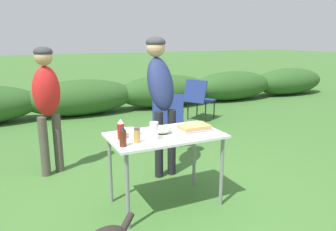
{
  "coord_description": "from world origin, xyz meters",
  "views": [
    {
      "loc": [
        -1.3,
        -2.76,
        1.67
      ],
      "look_at": [
        0.09,
        0.12,
        0.89
      ],
      "focal_mm": 35.0,
      "sensor_mm": 36.0,
      "label": 1
    }
  ],
  "objects_px": {
    "ketchup_bottle": "(121,130)",
    "standing_person_in_navy_coat": "(160,87)",
    "camp_chair_green_behind_table": "(168,116)",
    "plate_stack": "(129,132)",
    "spice_jar": "(137,135)",
    "folding_table": "(165,142)",
    "standing_person_in_gray_fleece": "(47,97)",
    "mixing_bowl": "(161,129)",
    "bbq_sauce_bottle": "(123,137)",
    "paper_cup_stack": "(154,131)",
    "food_tray": "(194,127)",
    "camp_chair_near_hedge": "(199,97)"
  },
  "relations": [
    {
      "from": "paper_cup_stack",
      "to": "standing_person_in_gray_fleece",
      "type": "height_order",
      "value": "standing_person_in_gray_fleece"
    },
    {
      "from": "standing_person_in_gray_fleece",
      "to": "camp_chair_near_hedge",
      "type": "relative_size",
      "value": 1.87
    },
    {
      "from": "paper_cup_stack",
      "to": "spice_jar",
      "type": "distance_m",
      "value": 0.17
    },
    {
      "from": "spice_jar",
      "to": "camp_chair_near_hedge",
      "type": "relative_size",
      "value": 0.17
    },
    {
      "from": "mixing_bowl",
      "to": "food_tray",
      "type": "bearing_deg",
      "value": -8.13
    },
    {
      "from": "mixing_bowl",
      "to": "spice_jar",
      "type": "xyz_separation_m",
      "value": [
        -0.32,
        -0.18,
        0.03
      ]
    },
    {
      "from": "food_tray",
      "to": "camp_chair_near_hedge",
      "type": "relative_size",
      "value": 0.4
    },
    {
      "from": "camp_chair_near_hedge",
      "to": "paper_cup_stack",
      "type": "bearing_deg",
      "value": -68.97
    },
    {
      "from": "paper_cup_stack",
      "to": "standing_person_in_navy_coat",
      "type": "xyz_separation_m",
      "value": [
        0.46,
        0.88,
        0.25
      ]
    },
    {
      "from": "bbq_sauce_bottle",
      "to": "food_tray",
      "type": "bearing_deg",
      "value": 12.44
    },
    {
      "from": "ketchup_bottle",
      "to": "bbq_sauce_bottle",
      "type": "xyz_separation_m",
      "value": [
        -0.05,
        -0.21,
        -0.0
      ]
    },
    {
      "from": "folding_table",
      "to": "camp_chair_near_hedge",
      "type": "distance_m",
      "value": 3.5
    },
    {
      "from": "plate_stack",
      "to": "spice_jar",
      "type": "xyz_separation_m",
      "value": [
        -0.02,
        -0.29,
        0.05
      ]
    },
    {
      "from": "plate_stack",
      "to": "mixing_bowl",
      "type": "distance_m",
      "value": 0.31
    },
    {
      "from": "folding_table",
      "to": "standing_person_in_navy_coat",
      "type": "bearing_deg",
      "value": 68.93
    },
    {
      "from": "folding_table",
      "to": "camp_chair_green_behind_table",
      "type": "bearing_deg",
      "value": 63.62
    },
    {
      "from": "mixing_bowl",
      "to": "camp_chair_green_behind_table",
      "type": "distance_m",
      "value": 1.84
    },
    {
      "from": "standing_person_in_navy_coat",
      "to": "folding_table",
      "type": "bearing_deg",
      "value": -113.28
    },
    {
      "from": "food_tray",
      "to": "standing_person_in_gray_fleece",
      "type": "height_order",
      "value": "standing_person_in_gray_fleece"
    },
    {
      "from": "food_tray",
      "to": "spice_jar",
      "type": "height_order",
      "value": "spice_jar"
    },
    {
      "from": "folding_table",
      "to": "ketchup_bottle",
      "type": "distance_m",
      "value": 0.47
    },
    {
      "from": "standing_person_in_gray_fleece",
      "to": "food_tray",
      "type": "bearing_deg",
      "value": -69.78
    },
    {
      "from": "bbq_sauce_bottle",
      "to": "standing_person_in_navy_coat",
      "type": "relative_size",
      "value": 0.11
    },
    {
      "from": "bbq_sauce_bottle",
      "to": "standing_person_in_gray_fleece",
      "type": "height_order",
      "value": "standing_person_in_gray_fleece"
    },
    {
      "from": "spice_jar",
      "to": "standing_person_in_gray_fleece",
      "type": "xyz_separation_m",
      "value": [
        -0.6,
        1.43,
        0.16
      ]
    },
    {
      "from": "mixing_bowl",
      "to": "paper_cup_stack",
      "type": "distance_m",
      "value": 0.23
    },
    {
      "from": "mixing_bowl",
      "to": "ketchup_bottle",
      "type": "xyz_separation_m",
      "value": [
        -0.42,
        -0.02,
        0.05
      ]
    },
    {
      "from": "food_tray",
      "to": "bbq_sauce_bottle",
      "type": "bearing_deg",
      "value": -167.56
    },
    {
      "from": "bbq_sauce_bottle",
      "to": "standing_person_in_gray_fleece",
      "type": "bearing_deg",
      "value": 107.18
    },
    {
      "from": "plate_stack",
      "to": "standing_person_in_gray_fleece",
      "type": "bearing_deg",
      "value": 118.73
    },
    {
      "from": "camp_chair_near_hedge",
      "to": "spice_jar",
      "type": "bearing_deg",
      "value": -70.91
    },
    {
      "from": "spice_jar",
      "to": "camp_chair_green_behind_table",
      "type": "height_order",
      "value": "spice_jar"
    },
    {
      "from": "folding_table",
      "to": "ketchup_bottle",
      "type": "height_order",
      "value": "ketchup_bottle"
    },
    {
      "from": "paper_cup_stack",
      "to": "camp_chair_green_behind_table",
      "type": "bearing_deg",
      "value": 60.82
    },
    {
      "from": "plate_stack",
      "to": "bbq_sauce_bottle",
      "type": "bearing_deg",
      "value": -116.87
    },
    {
      "from": "ketchup_bottle",
      "to": "standing_person_in_navy_coat",
      "type": "bearing_deg",
      "value": 44.79
    },
    {
      "from": "standing_person_in_navy_coat",
      "to": "camp_chair_green_behind_table",
      "type": "bearing_deg",
      "value": 57.27
    },
    {
      "from": "folding_table",
      "to": "food_tray",
      "type": "height_order",
      "value": "food_tray"
    },
    {
      "from": "folding_table",
      "to": "standing_person_in_gray_fleece",
      "type": "xyz_separation_m",
      "value": [
        -0.94,
        1.3,
        0.3
      ]
    },
    {
      "from": "mixing_bowl",
      "to": "standing_person_in_gray_fleece",
      "type": "bearing_deg",
      "value": 126.45
    },
    {
      "from": "ketchup_bottle",
      "to": "standing_person_in_navy_coat",
      "type": "height_order",
      "value": "standing_person_in_navy_coat"
    },
    {
      "from": "plate_stack",
      "to": "camp_chair_green_behind_table",
      "type": "bearing_deg",
      "value": 52.81
    },
    {
      "from": "food_tray",
      "to": "camp_chair_green_behind_table",
      "type": "bearing_deg",
      "value": 73.16
    },
    {
      "from": "ketchup_bottle",
      "to": "standing_person_in_navy_coat",
      "type": "distance_m",
      "value": 1.06
    },
    {
      "from": "plate_stack",
      "to": "spice_jar",
      "type": "relative_size",
      "value": 1.69
    },
    {
      "from": "food_tray",
      "to": "mixing_bowl",
      "type": "distance_m",
      "value": 0.35
    },
    {
      "from": "standing_person_in_navy_coat",
      "to": "plate_stack",
      "type": "bearing_deg",
      "value": -137.56
    },
    {
      "from": "food_tray",
      "to": "bbq_sauce_bottle",
      "type": "xyz_separation_m",
      "value": [
        -0.81,
        -0.18,
        0.06
      ]
    },
    {
      "from": "spice_jar",
      "to": "camp_chair_near_hedge",
      "type": "xyz_separation_m",
      "value": [
        2.41,
        2.95,
        -0.34
      ]
    },
    {
      "from": "spice_jar",
      "to": "standing_person_in_navy_coat",
      "type": "xyz_separation_m",
      "value": [
        0.63,
        0.89,
        0.27
      ]
    }
  ]
}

